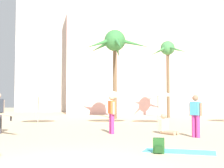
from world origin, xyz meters
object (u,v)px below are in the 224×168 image
palm_tree_left (115,45)px  person_far_right (166,127)px  cafe_umbrella_0 (158,93)px  person_mid_center (112,112)px  beach_towel (179,151)px  cafe_umbrella_3 (113,94)px  person_far_left (196,114)px  palm_tree_far_left (168,54)px  cafe_umbrella_2 (38,93)px  backpack (159,146)px

palm_tree_left → person_far_right: bearing=-78.8°
cafe_umbrella_0 → person_mid_center: size_ratio=1.30×
cafe_umbrella_0 → beach_towel: 11.28m
cafe_umbrella_3 → person_far_left: 9.13m
palm_tree_far_left → person_far_left: (-1.40, -14.27, -4.63)m
cafe_umbrella_2 → person_far_right: (7.18, -6.30, -1.62)m
palm_tree_left → cafe_umbrella_2: 8.19m
cafe_umbrella_0 → person_far_right: 6.62m
palm_tree_left → cafe_umbrella_0: (2.81, -5.03, -4.04)m
person_far_left → cafe_umbrella_2: bearing=100.0°
cafe_umbrella_0 → person_far_left: bearing=-87.0°
palm_tree_left → beach_towel: bearing=-83.4°
cafe_umbrella_3 → palm_tree_far_left: bearing=51.0°
palm_tree_far_left → person_far_right: size_ratio=7.05×
palm_tree_far_left → palm_tree_left: 4.88m
palm_tree_far_left → beach_towel: 18.69m
cafe_umbrella_3 → beach_towel: bearing=-80.6°
cafe_umbrella_0 → person_mid_center: bearing=-114.6°
palm_tree_far_left → palm_tree_left: (-4.61, -1.54, 0.48)m
cafe_umbrella_3 → backpack: 12.29m
palm_tree_left → person_far_right: palm_tree_left is taller
backpack → person_far_left: 4.21m
person_mid_center → palm_tree_far_left: bearing=50.6°
palm_tree_far_left → palm_tree_left: size_ratio=0.92×
person_mid_center → person_far_right: size_ratio=1.80×
palm_tree_left → person_far_left: palm_tree_left is taller
cafe_umbrella_3 → cafe_umbrella_0: bearing=-14.4°
backpack → person_mid_center: person_mid_center is taller
person_far_left → palm_tree_left: bearing=67.3°
palm_tree_left → backpack: bearing=-85.7°
palm_tree_left → person_far_left: size_ratio=4.36×
palm_tree_far_left → backpack: size_ratio=15.84×
cafe_umbrella_2 → beach_towel: size_ratio=1.19×
person_far_right → palm_tree_left: bearing=156.4°
palm_tree_far_left → cafe_umbrella_3: palm_tree_far_left is taller
palm_tree_far_left → person_far_left: bearing=-95.6°
person_mid_center → cafe_umbrella_3: bearing=70.7°
cafe_umbrella_0 → person_far_left: 7.78m
cafe_umbrella_2 → cafe_umbrella_0: bearing=0.6°
cafe_umbrella_3 → beach_towel: 12.12m
cafe_umbrella_0 → cafe_umbrella_2: size_ratio=0.95×
palm_tree_left → person_mid_center: palm_tree_left is taller
beach_towel → backpack: size_ratio=4.70×
person_mid_center → person_far_left: person_mid_center is taller
backpack → person_far_left: bearing=164.4°
cafe_umbrella_2 → palm_tree_left: bearing=46.1°
backpack → person_mid_center: (-1.34, 4.98, 0.73)m
beach_towel → person_far_left: bearing=68.0°
palm_tree_left → cafe_umbrella_0: 7.04m
cafe_umbrella_0 → person_mid_center: 7.08m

